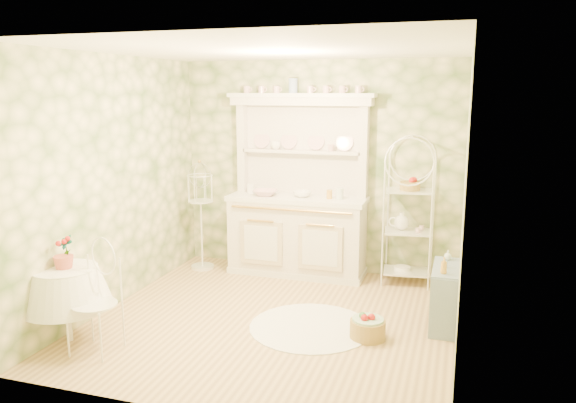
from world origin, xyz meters
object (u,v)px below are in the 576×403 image
(side_shelf, at_px, (444,297))
(floor_basket, at_px, (368,326))
(kitchen_dresser, at_px, (297,186))
(cafe_chair, at_px, (94,301))
(bakers_rack, at_px, (409,209))
(round_table, at_px, (67,300))
(birdcage_stand, at_px, (201,218))

(side_shelf, distance_m, floor_basket, 0.87)
(side_shelf, relative_size, floor_basket, 1.82)
(kitchen_dresser, height_order, cafe_chair, kitchen_dresser)
(bakers_rack, height_order, floor_basket, bakers_rack)
(kitchen_dresser, xyz_separation_m, cafe_chair, (-1.09, -2.68, -0.67))
(kitchen_dresser, relative_size, cafe_chair, 2.39)
(cafe_chair, bearing_deg, round_table, -177.48)
(round_table, xyz_separation_m, floor_basket, (2.68, 0.90, -0.28))
(round_table, bearing_deg, birdcage_stand, 84.64)
(birdcage_stand, bearing_deg, bakers_rack, 4.79)
(birdcage_stand, height_order, floor_basket, birdcage_stand)
(kitchen_dresser, xyz_separation_m, birdcage_stand, (-1.26, -0.18, -0.46))
(kitchen_dresser, bearing_deg, cafe_chair, -112.11)
(round_table, distance_m, birdcage_stand, 2.40)
(side_shelf, bearing_deg, kitchen_dresser, 155.90)
(round_table, bearing_deg, side_shelf, 22.94)
(bakers_rack, xyz_separation_m, round_table, (-2.87, -2.60, -0.53))
(bakers_rack, xyz_separation_m, cafe_chair, (-2.47, -2.72, -0.45))
(birdcage_stand, xyz_separation_m, floor_basket, (2.46, -1.48, -0.56))
(bakers_rack, bearing_deg, side_shelf, -74.50)
(cafe_chair, xyz_separation_m, birdcage_stand, (-0.17, 2.49, 0.21))
(kitchen_dresser, bearing_deg, floor_basket, -54.22)
(kitchen_dresser, relative_size, birdcage_stand, 1.67)
(cafe_chair, distance_m, birdcage_stand, 2.51)
(birdcage_stand, bearing_deg, kitchen_dresser, 8.23)
(side_shelf, bearing_deg, cafe_chair, -145.38)
(bakers_rack, relative_size, cafe_chair, 1.94)
(kitchen_dresser, relative_size, side_shelf, 3.29)
(round_table, bearing_deg, floor_basket, 18.49)
(floor_basket, bearing_deg, kitchen_dresser, 125.78)
(side_shelf, height_order, floor_basket, side_shelf)
(floor_basket, bearing_deg, cafe_chair, -156.10)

